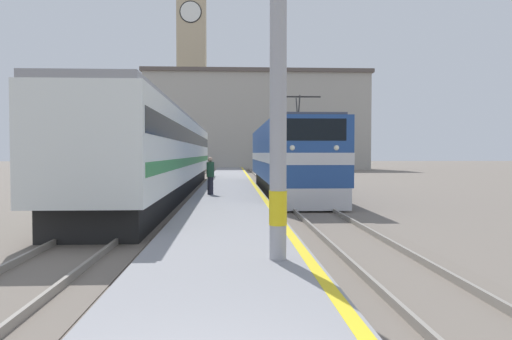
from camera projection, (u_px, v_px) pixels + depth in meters
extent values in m
plane|color=#70665B|center=(230.00, 185.00, 33.40)|extent=(200.00, 200.00, 0.00)
cube|color=gray|center=(230.00, 188.00, 28.41)|extent=(3.18, 140.00, 0.32)
cube|color=yellow|center=(255.00, 185.00, 28.47)|extent=(0.20, 140.00, 0.00)
cube|color=#70665B|center=(283.00, 191.00, 28.57)|extent=(2.83, 140.00, 0.02)
cube|color=gray|center=(271.00, 189.00, 28.53)|extent=(0.07, 140.00, 0.14)
cube|color=gray|center=(296.00, 189.00, 28.60)|extent=(0.07, 140.00, 0.14)
cube|color=#70665B|center=(171.00, 191.00, 28.25)|extent=(2.83, 140.00, 0.02)
cube|color=gray|center=(158.00, 190.00, 28.21)|extent=(0.07, 140.00, 0.14)
cube|color=gray|center=(184.00, 190.00, 28.28)|extent=(0.07, 140.00, 0.14)
cube|color=black|center=(287.00, 185.00, 26.82)|extent=(2.46, 16.39, 0.90)
cube|color=#23478C|center=(287.00, 152.00, 26.76)|extent=(2.90, 17.81, 2.67)
cube|color=silver|center=(287.00, 157.00, 26.77)|extent=(2.92, 17.83, 0.44)
cube|color=silver|center=(314.00, 199.00, 18.08)|extent=(2.76, 0.30, 0.81)
cube|color=black|center=(314.00, 130.00, 17.90)|extent=(2.32, 0.12, 0.80)
sphere|color=white|center=(292.00, 148.00, 17.85)|extent=(0.20, 0.20, 0.20)
sphere|color=white|center=(336.00, 148.00, 17.93)|extent=(0.20, 0.20, 0.20)
cube|color=#4C4C51|center=(287.00, 126.00, 26.71)|extent=(2.61, 16.92, 0.12)
cylinder|color=#333333|center=(299.00, 107.00, 21.90)|extent=(0.06, 0.63, 1.03)
cylinder|color=#333333|center=(297.00, 109.00, 22.60)|extent=(0.06, 0.63, 1.03)
cube|color=#262626|center=(298.00, 97.00, 22.23)|extent=(2.03, 0.08, 0.06)
cube|color=black|center=(167.00, 186.00, 26.47)|extent=(2.46, 29.56, 0.90)
cube|color=silver|center=(167.00, 149.00, 26.40)|extent=(2.90, 30.79, 2.94)
cube|color=black|center=(166.00, 138.00, 26.38)|extent=(2.92, 30.17, 0.64)
cube|color=#338442|center=(167.00, 160.00, 26.42)|extent=(2.92, 30.17, 0.36)
cube|color=gray|center=(166.00, 120.00, 26.35)|extent=(2.67, 30.79, 0.20)
cylinder|color=#9E9EA3|center=(278.00, 33.00, 8.56)|extent=(0.29, 0.29, 7.83)
cylinder|color=yellow|center=(278.00, 208.00, 8.67)|extent=(0.31, 0.31, 0.60)
cylinder|color=#23232D|center=(210.00, 186.00, 22.20)|extent=(0.26, 0.26, 0.79)
cylinder|color=#234C33|center=(210.00, 169.00, 22.18)|extent=(0.34, 0.34, 0.66)
sphere|color=tan|center=(210.00, 160.00, 22.16)|extent=(0.22, 0.22, 0.22)
cube|color=tan|center=(192.00, 82.00, 74.87)|extent=(4.18, 4.18, 25.64)
cylinder|color=black|center=(191.00, 12.00, 72.43)|extent=(3.22, 0.06, 3.22)
cylinder|color=white|center=(191.00, 12.00, 72.40)|extent=(2.92, 0.10, 2.92)
cube|color=#A8A399|center=(257.00, 122.00, 66.66)|extent=(29.32, 6.01, 12.55)
cube|color=#564C47|center=(257.00, 73.00, 66.44)|extent=(29.92, 6.61, 0.50)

